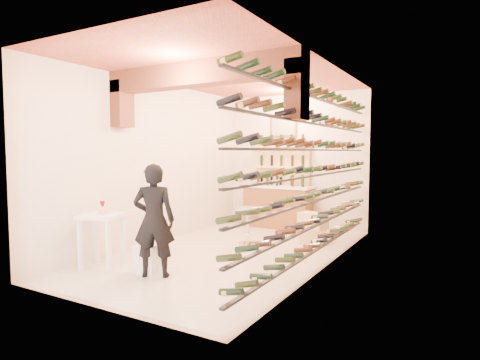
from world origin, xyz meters
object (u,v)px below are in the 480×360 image
(person, at_px, (154,220))
(crate_lower, at_px, (313,235))
(wine_rack, at_px, (314,169))
(back_counter, at_px, (278,205))
(white_stool, at_px, (149,259))
(chrome_barstool, at_px, (248,223))
(tasting_table, at_px, (102,224))

(person, relative_size, crate_lower, 3.27)
(crate_lower, bearing_deg, wine_rack, -70.42)
(back_counter, bearing_deg, wine_rack, -55.34)
(wine_rack, relative_size, white_stool, 13.36)
(chrome_barstool, bearing_deg, person, -94.69)
(back_counter, xyz_separation_m, crate_lower, (1.31, -1.17, -0.38))
(crate_lower, bearing_deg, person, -111.50)
(white_stool, xyz_separation_m, person, (0.19, -0.10, 0.61))
(wine_rack, relative_size, back_counter, 3.35)
(person, height_order, crate_lower, person)
(back_counter, bearing_deg, tasting_table, -102.52)
(person, bearing_deg, chrome_barstool, -123.96)
(wine_rack, xyz_separation_m, tasting_table, (-2.82, -1.81, -0.85))
(tasting_table, bearing_deg, wine_rack, 13.61)
(white_stool, bearing_deg, wine_rack, 39.72)
(white_stool, relative_size, person, 0.26)
(back_counter, height_order, white_stool, back_counter)
(back_counter, distance_m, crate_lower, 1.80)
(wine_rack, bearing_deg, tasting_table, -147.36)
(person, xyz_separation_m, crate_lower, (1.27, 3.23, -0.68))
(white_stool, distance_m, chrome_barstool, 2.41)
(person, bearing_deg, tasting_table, -26.17)
(white_stool, bearing_deg, chrome_barstool, 80.49)
(person, height_order, chrome_barstool, person)
(chrome_barstool, bearing_deg, crate_lower, 35.47)
(wine_rack, height_order, person, wine_rack)
(back_counter, distance_m, person, 4.41)
(chrome_barstool, height_order, crate_lower, chrome_barstool)
(back_counter, relative_size, white_stool, 3.98)
(tasting_table, bearing_deg, white_stool, -8.64)
(back_counter, height_order, chrome_barstool, back_counter)
(back_counter, relative_size, crate_lower, 3.36)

